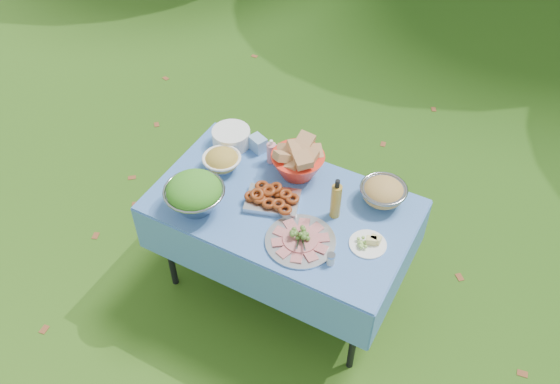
# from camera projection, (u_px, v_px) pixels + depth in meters

# --- Properties ---
(ground) EXTENTS (80.00, 80.00, 0.00)m
(ground) POSITION_uv_depth(u_px,v_px,m) (282.00, 284.00, 3.86)
(ground) COLOR #0D3509
(ground) RESTS_ON ground
(picnic_table) EXTENTS (1.46, 0.86, 0.76)m
(picnic_table) POSITION_uv_depth(u_px,v_px,m) (282.00, 247.00, 3.59)
(picnic_table) COLOR #84B0FF
(picnic_table) RESTS_ON ground
(salad_bowl) EXTENTS (0.43, 0.43, 0.22)m
(salad_bowl) POSITION_uv_depth(u_px,v_px,m) (194.00, 194.00, 3.22)
(salad_bowl) COLOR gray
(salad_bowl) RESTS_ON picnic_table
(pasta_bowl_white) EXTENTS (0.25, 0.25, 0.12)m
(pasta_bowl_white) POSITION_uv_depth(u_px,v_px,m) (222.00, 160.00, 3.48)
(pasta_bowl_white) COLOR white
(pasta_bowl_white) RESTS_ON picnic_table
(plate_stack) EXTENTS (0.31, 0.31, 0.11)m
(plate_stack) POSITION_uv_depth(u_px,v_px,m) (231.00, 137.00, 3.64)
(plate_stack) COLOR white
(plate_stack) RESTS_ON picnic_table
(wipes_box) EXTENTS (0.12, 0.11, 0.09)m
(wipes_box) POSITION_uv_depth(u_px,v_px,m) (258.00, 144.00, 3.61)
(wipes_box) COLOR #89B3D9
(wipes_box) RESTS_ON picnic_table
(sanitizer_bottle) EXTENTS (0.06, 0.06, 0.16)m
(sanitizer_bottle) POSITION_uv_depth(u_px,v_px,m) (271.00, 151.00, 3.51)
(sanitizer_bottle) COLOR pink
(sanitizer_bottle) RESTS_ON picnic_table
(bread_bowl) EXTENTS (0.32, 0.32, 0.21)m
(bread_bowl) POSITION_uv_depth(u_px,v_px,m) (298.00, 160.00, 3.42)
(bread_bowl) COLOR red
(bread_bowl) RESTS_ON picnic_table
(pasta_bowl_steel) EXTENTS (0.31, 0.31, 0.14)m
(pasta_bowl_steel) POSITION_uv_depth(u_px,v_px,m) (383.00, 192.00, 3.29)
(pasta_bowl_steel) COLOR gray
(pasta_bowl_steel) RESTS_ON picnic_table
(fried_tray) EXTENTS (0.35, 0.29, 0.07)m
(fried_tray) POSITION_uv_depth(u_px,v_px,m) (273.00, 199.00, 3.30)
(fried_tray) COLOR silver
(fried_tray) RESTS_ON picnic_table
(charcuterie_platter) EXTENTS (0.43, 0.43, 0.09)m
(charcuterie_platter) POSITION_uv_depth(u_px,v_px,m) (301.00, 237.00, 3.10)
(charcuterie_platter) COLOR silver
(charcuterie_platter) RESTS_ON picnic_table
(oil_bottle) EXTENTS (0.07, 0.07, 0.26)m
(oil_bottle) POSITION_uv_depth(u_px,v_px,m) (336.00, 198.00, 3.17)
(oil_bottle) COLOR #B1882B
(oil_bottle) RESTS_ON picnic_table
(cheese_plate) EXTENTS (0.22, 0.22, 0.05)m
(cheese_plate) POSITION_uv_depth(u_px,v_px,m) (368.00, 241.00, 3.09)
(cheese_plate) COLOR white
(cheese_plate) RESTS_ON picnic_table
(shaker) EXTENTS (0.06, 0.06, 0.07)m
(shaker) POSITION_uv_depth(u_px,v_px,m) (331.00, 259.00, 3.00)
(shaker) COLOR silver
(shaker) RESTS_ON picnic_table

